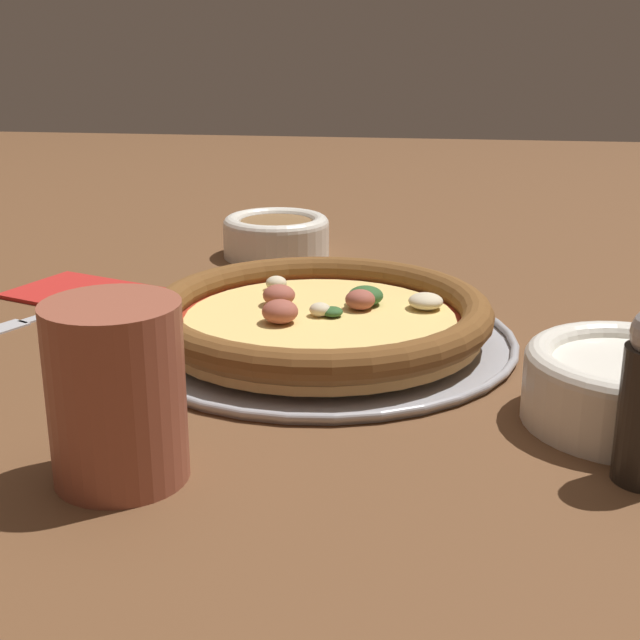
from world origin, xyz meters
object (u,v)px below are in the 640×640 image
Objects in this scene: napkin at (91,292)px; fork at (43,315)px; bowl_far at (276,234)px; pizza at (320,315)px; drinking_cup at (117,392)px; pizza_tray at (320,339)px; bowl_near at (628,384)px.

napkin reaches higher than fork.
pizza is at bearing -72.54° from bowl_far.
pizza_tray is at bearing 71.01° from drinking_cup.
bowl_far is (-0.09, 0.30, 0.02)m from pizza_tray.
pizza is 0.32m from bowl_far.
pizza reaches higher than pizza_tray.
pizza is at bearing -23.57° from napkin.
fork is at bearing -123.75° from bowl_far.
bowl_near reaches higher than napkin.
pizza_tray is 2.69× the size of bowl_far.
napkin is (-0.16, 0.36, -0.05)m from drinking_cup.
drinking_cup is 0.60× the size of napkin.
bowl_near is 0.77× the size of napkin.
fork is (-0.18, 0.29, -0.05)m from drinking_cup.
napkin is (-0.16, -0.19, -0.02)m from bowl_far.
pizza_tray is 0.28m from napkin.
napkin is (-0.25, 0.11, -0.02)m from pizza.
bowl_near is (0.23, -0.13, 0.00)m from pizza.
drinking_cup reaches higher than bowl_near.
bowl_near is at bearing 97.71° from fork.
drinking_cup reaches higher than bowl_far.
drinking_cup is (-0.09, -0.25, 0.05)m from pizza_tray.
drinking_cup is 0.35m from fork.
drinking_cup reaches higher than pizza_tray.
fork is (-0.02, -0.07, -0.00)m from napkin.
drinking_cup is at bearing -158.80° from bowl_near.
pizza is 0.28m from fork.
napkin is 1.22× the size of fork.
pizza_tray is 0.27m from bowl_near.
bowl_near reaches higher than pizza_tray.
bowl_far reaches higher than pizza.
bowl_far reaches higher than fork.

